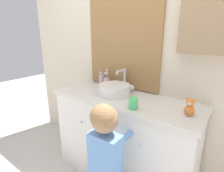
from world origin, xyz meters
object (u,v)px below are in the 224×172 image
Objects in this scene: sink_basin at (115,89)px; toothbrush_holder at (107,82)px; drinking_cup at (133,103)px; soap_dispenser at (102,80)px; child_figure at (106,156)px; teddy_bear at (190,108)px.

toothbrush_holder is (-0.21, 0.15, 0.00)m from sink_basin.
drinking_cup is (0.52, -0.33, -0.01)m from toothbrush_holder.
child_figure is at bearing -49.18° from soap_dispenser.
soap_dispenser is 1.77× the size of drinking_cup.
teddy_bear is (0.43, 0.40, 0.34)m from child_figure.
child_figure is 11.33× the size of drinking_cup.
drinking_cup is at bearing -161.65° from teddy_bear.
teddy_bear is at bearing 18.35° from drinking_cup.
soap_dispenser is at bearing 130.82° from child_figure.
soap_dispenser reaches higher than child_figure.
sink_basin is at bearing 174.42° from teddy_bear.
sink_basin reaches higher than drinking_cup.
toothbrush_holder reaches higher than teddy_bear.
teddy_bear is at bearing -13.38° from toothbrush_holder.
child_figure is at bearing -101.28° from drinking_cup.
toothbrush_holder reaches higher than child_figure.
sink_basin is 1.84× the size of toothbrush_holder.
sink_basin is 0.26m from toothbrush_holder.
teddy_bear is 1.52× the size of drinking_cup.
soap_dispenser is 0.70m from drinking_cup.
child_figure is at bearing -62.02° from sink_basin.
toothbrush_holder reaches higher than drinking_cup.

